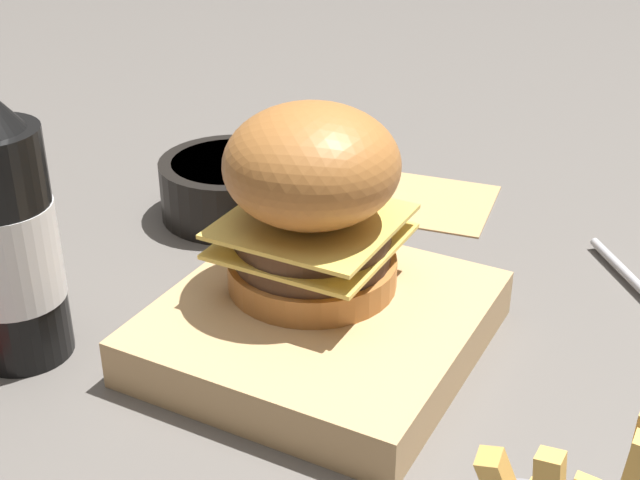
% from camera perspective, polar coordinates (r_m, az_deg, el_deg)
% --- Properties ---
extents(ground_plane, '(6.00, 6.00, 0.00)m').
position_cam_1_polar(ground_plane, '(0.67, 0.61, -4.29)').
color(ground_plane, '#5B5651').
extents(serving_board, '(0.20, 0.21, 0.03)m').
position_cam_1_polar(serving_board, '(0.61, -0.00, -5.56)').
color(serving_board, tan).
rests_on(serving_board, ground_plane).
extents(burger, '(0.12, 0.12, 0.13)m').
position_cam_1_polar(burger, '(0.60, -0.47, 2.67)').
color(burger, '#AD6B33').
rests_on(burger, serving_board).
extents(ketchup_bottle, '(0.07, 0.07, 0.19)m').
position_cam_1_polar(ketchup_bottle, '(0.61, -19.44, 0.02)').
color(ketchup_bottle, black).
rests_on(ketchup_bottle, ground_plane).
extents(side_bowl, '(0.13, 0.13, 0.05)m').
position_cam_1_polar(side_bowl, '(0.80, -5.69, 3.48)').
color(side_bowl, black).
rests_on(side_bowl, ground_plane).
extents(parchment_square, '(0.13, 0.13, 0.00)m').
position_cam_1_polar(parchment_square, '(0.83, 7.25, 2.43)').
color(parchment_square, tan).
rests_on(parchment_square, ground_plane).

